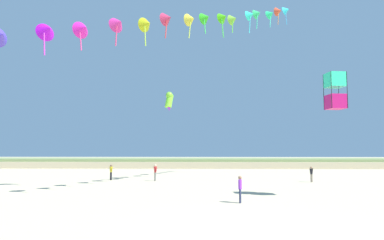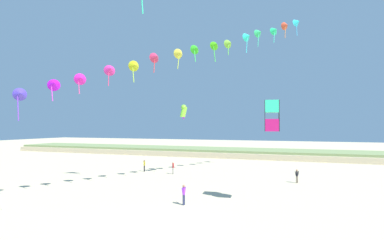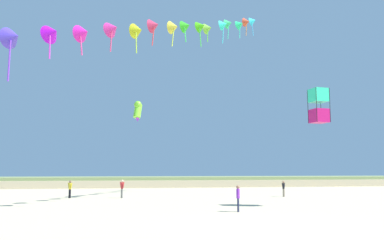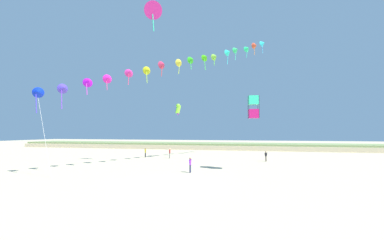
% 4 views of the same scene
% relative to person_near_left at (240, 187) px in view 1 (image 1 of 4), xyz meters
% --- Properties ---
extents(ground_plane, '(240.00, 240.00, 0.00)m').
position_rel_person_near_left_xyz_m(ground_plane, '(-0.65, -5.89, -0.98)').
color(ground_plane, beige).
extents(dune_ridge, '(120.00, 12.41, 1.57)m').
position_rel_person_near_left_xyz_m(dune_ridge, '(-0.65, 41.61, -0.19)').
color(dune_ridge, '#BFAE8B').
rests_on(dune_ridge, ground).
extents(person_near_left, '(0.23, 0.59, 1.69)m').
position_rel_person_near_left_xyz_m(person_near_left, '(0.00, 0.00, 0.00)').
color(person_near_left, '#282D4C').
rests_on(person_near_left, ground).
extents(person_near_right, '(0.46, 0.51, 1.73)m').
position_rel_person_near_left_xyz_m(person_near_right, '(-7.29, 14.33, 0.03)').
color(person_near_right, gray).
rests_on(person_near_right, ground).
extents(person_mid_center, '(0.49, 0.44, 1.66)m').
position_rel_person_near_left_xyz_m(person_mid_center, '(-12.20, 15.14, -0.02)').
color(person_mid_center, black).
rests_on(person_mid_center, ground).
extents(person_far_left, '(0.49, 0.38, 1.57)m').
position_rel_person_near_left_xyz_m(person_far_left, '(8.69, 13.42, -0.07)').
color(person_far_left, '#726656').
rests_on(person_far_left, ground).
extents(kite_banner_string, '(24.28, 30.05, 22.12)m').
position_rel_person_near_left_xyz_m(kite_banner_string, '(-2.76, 7.79, 13.94)').
color(kite_banner_string, '#0B28C6').
extents(large_kite_mid_trail, '(1.15, 1.30, 2.06)m').
position_rel_person_near_left_xyz_m(large_kite_mid_trail, '(-5.91, 14.71, 7.58)').
color(large_kite_mid_trail, '#76DA2D').
extents(large_kite_high_solo, '(1.29, 1.29, 2.55)m').
position_rel_person_near_left_xyz_m(large_kite_high_solo, '(6.95, 2.14, 6.44)').
color(large_kite_high_solo, '#C41564').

